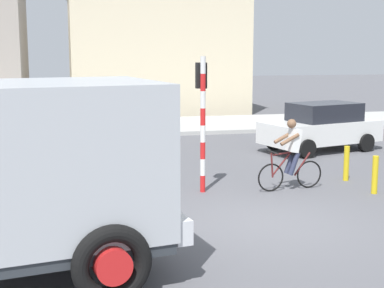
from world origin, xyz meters
The scene contains 8 objects.
ground_plane centered at (0.00, 0.00, 0.00)m, with size 120.00×120.00×0.00m, color #56565B.
sidewalk_far centered at (0.00, 14.11, 0.08)m, with size 80.00×5.00×0.16m, color #ADADA8.
cyclist centered at (1.53, 2.46, 0.86)m, with size 1.72×0.53×1.72m.
traffic_light_pole centered at (-0.60, 2.78, 2.07)m, with size 0.24×0.43×3.20m.
car_red_near centered at (4.60, 7.30, 0.82)m, with size 4.31×2.70×1.60m.
bollard_near centered at (3.31, 1.66, 0.45)m, with size 0.14×0.14×0.90m, color gold.
bollard_far centered at (3.31, 3.06, 0.45)m, with size 0.14×0.14×0.90m, color gold.
building_mid_block centered at (1.21, 21.06, 3.16)m, with size 9.22×6.61×6.32m.
Camera 1 is at (-3.78, -10.24, 3.36)m, focal length 53.85 mm.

